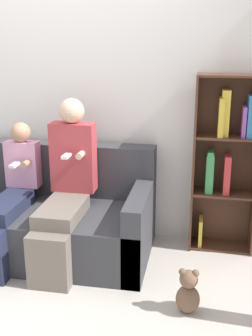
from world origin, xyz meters
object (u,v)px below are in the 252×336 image
Objects in this scene: teddy_bear at (188,292)px; couch at (35,217)px; bookshelf at (224,159)px; adult_seated at (66,183)px; child_seated at (10,196)px.

couch is at bearing 153.09° from teddy_bear.
bookshelf is 4.61× the size of teddy_bear.
adult_seated is 0.48m from child_seated.
adult_seated is at bearing 150.55° from teddy_bear.
bookshelf reaches higher than couch.
bookshelf is at bearing 77.30° from teddy_bear.
teddy_bear is at bearing -102.70° from bookshelf.
child_seated is 1.61m from teddy_bear.
adult_seated is 1.32m from bookshelf.
bookshelf reaches higher than teddy_bear.
adult_seated reaches higher than teddy_bear.
couch is at bearing 51.68° from child_seated.
couch is 1.83× the size of child_seated.
child_seated is (-0.46, -0.06, -0.12)m from adult_seated.
adult_seated is at bearing 6.94° from child_seated.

